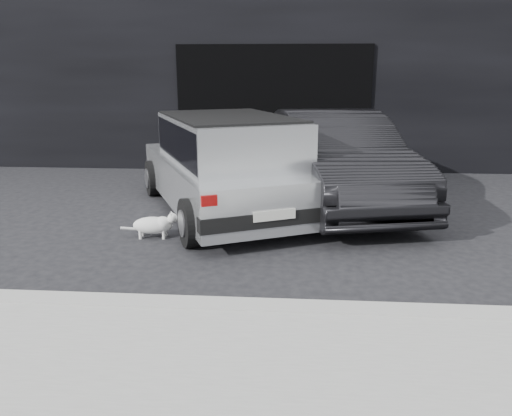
# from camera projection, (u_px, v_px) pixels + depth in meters

# --- Properties ---
(ground) EXTENTS (80.00, 80.00, 0.00)m
(ground) POSITION_uv_depth(u_px,v_px,m) (189.00, 225.00, 6.97)
(ground) COLOR black
(ground) RESTS_ON ground
(building_facade) EXTENTS (34.00, 4.00, 5.00)m
(building_facade) POSITION_uv_depth(u_px,v_px,m) (277.00, 53.00, 11.99)
(building_facade) COLOR black
(building_facade) RESTS_ON ground
(garage_opening) EXTENTS (4.00, 0.10, 2.60)m
(garage_opening) POSITION_uv_depth(u_px,v_px,m) (273.00, 109.00, 10.38)
(garage_opening) COLOR black
(garage_opening) RESTS_ON ground
(curb) EXTENTS (18.00, 0.25, 0.12)m
(curb) POSITION_uv_depth(u_px,v_px,m) (241.00, 310.00, 4.38)
(curb) COLOR #989893
(curb) RESTS_ON ground
(sidewalk) EXTENTS (18.00, 2.20, 0.11)m
(sidewalk) POSITION_uv_depth(u_px,v_px,m) (222.00, 396.00, 3.23)
(sidewalk) COLOR #989893
(sidewalk) RESTS_ON ground
(silver_hatchback) EXTENTS (3.27, 4.35, 1.46)m
(silver_hatchback) POSITION_uv_depth(u_px,v_px,m) (226.00, 160.00, 7.40)
(silver_hatchback) COLOR silver
(silver_hatchback) RESTS_ON ground
(second_car) EXTENTS (2.50, 4.69, 1.47)m
(second_car) POSITION_uv_depth(u_px,v_px,m) (335.00, 159.00, 7.92)
(second_car) COLOR black
(second_car) RESTS_ON ground
(cat_siamese) EXTENTS (0.38, 0.76, 0.27)m
(cat_siamese) POSITION_uv_depth(u_px,v_px,m) (198.00, 233.00, 6.25)
(cat_siamese) COLOR beige
(cat_siamese) RESTS_ON ground
(cat_white) EXTENTS (0.76, 0.28, 0.35)m
(cat_white) POSITION_uv_depth(u_px,v_px,m) (155.00, 225.00, 6.41)
(cat_white) COLOR silver
(cat_white) RESTS_ON ground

